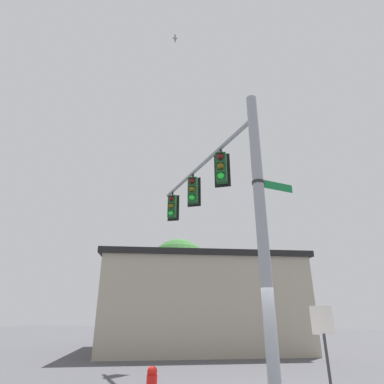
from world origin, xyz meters
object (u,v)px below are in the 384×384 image
Objects in this scene: traffic_light_mid_inner at (193,190)px; historical_marker at (324,333)px; traffic_light_nearest_pole at (221,168)px; bird_flying at (175,38)px; street_name_sign at (267,184)px; traffic_light_mid_outer at (172,207)px.

traffic_light_mid_inner reaches higher than historical_marker.
traffic_light_nearest_pole is 4.97m from bird_flying.
street_name_sign is (-2.86, 3.00, -1.25)m from traffic_light_mid_inner.
traffic_light_mid_outer is at bearing -25.95° from historical_marker.
historical_marker is (-2.59, -0.83, -5.07)m from traffic_light_nearest_pole.
traffic_light_mid_outer is (2.87, -3.48, 0.00)m from traffic_light_nearest_pole.
historical_marker is (-1.16, -2.08, -3.81)m from street_name_sign.
historical_marker is at bearing 167.19° from traffic_light_mid_inner.
traffic_light_mid_outer is 0.62× the size of historical_marker.
traffic_light_nearest_pole is 4.38× the size of bird_flying.
traffic_light_mid_outer is 6.52m from street_name_sign.
traffic_light_mid_inner is at bearing 129.50° from traffic_light_mid_outer.
traffic_light_mid_outer is at bearing -50.50° from traffic_light_nearest_pole.
bird_flying reaches higher than historical_marker.
traffic_light_mid_outer reaches higher than historical_marker.
street_name_sign is at bearing 60.94° from historical_marker.
traffic_light_nearest_pole is at bearing 129.50° from traffic_light_mid_inner.
traffic_light_mid_inner is 2.26m from traffic_light_mid_outer.
traffic_light_nearest_pole is at bearing 17.72° from historical_marker.
bird_flying is 10.64m from historical_marker.
traffic_light_mid_inner and traffic_light_mid_outer have the same top height.
bird_flying is (-1.61, 4.92, 4.59)m from traffic_light_mid_outer.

